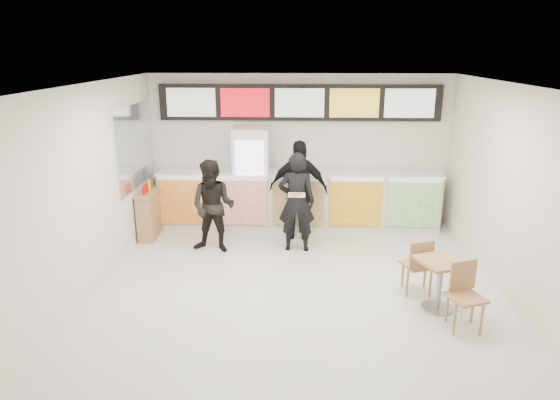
# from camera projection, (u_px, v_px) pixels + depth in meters

# --- Properties ---
(floor) EXTENTS (7.00, 7.00, 0.00)m
(floor) POSITION_uv_depth(u_px,v_px,m) (297.00, 299.00, 7.17)
(floor) COLOR beige
(floor) RESTS_ON ground
(ceiling) EXTENTS (7.00, 7.00, 0.00)m
(ceiling) POSITION_uv_depth(u_px,v_px,m) (300.00, 86.00, 6.30)
(ceiling) COLOR white
(ceiling) RESTS_ON wall_back
(wall_back) EXTENTS (6.00, 0.00, 6.00)m
(wall_back) POSITION_uv_depth(u_px,v_px,m) (299.00, 150.00, 10.08)
(wall_back) COLOR silver
(wall_back) RESTS_ON floor
(wall_left) EXTENTS (0.00, 7.00, 7.00)m
(wall_left) POSITION_uv_depth(u_px,v_px,m) (80.00, 197.00, 6.85)
(wall_left) COLOR silver
(wall_left) RESTS_ON floor
(wall_right) EXTENTS (0.00, 7.00, 7.00)m
(wall_right) POSITION_uv_depth(u_px,v_px,m) (524.00, 202.00, 6.63)
(wall_right) COLOR silver
(wall_right) RESTS_ON floor
(service_counter) EXTENTS (5.56, 0.77, 1.14)m
(service_counter) POSITION_uv_depth(u_px,v_px,m) (298.00, 199.00, 9.96)
(service_counter) COLOR silver
(service_counter) RESTS_ON floor
(menu_board) EXTENTS (5.50, 0.14, 0.70)m
(menu_board) POSITION_uv_depth(u_px,v_px,m) (299.00, 102.00, 9.72)
(menu_board) COLOR black
(menu_board) RESTS_ON wall_back
(drinks_fridge) EXTENTS (0.70, 0.67, 2.00)m
(drinks_fridge) POSITION_uv_depth(u_px,v_px,m) (252.00, 178.00, 9.89)
(drinks_fridge) COLOR white
(drinks_fridge) RESTS_ON floor
(mirror_panel) EXTENTS (0.01, 2.00, 1.50)m
(mirror_panel) POSITION_uv_depth(u_px,v_px,m) (136.00, 146.00, 9.12)
(mirror_panel) COLOR #B2B7BF
(mirror_panel) RESTS_ON wall_left
(customer_main) EXTENTS (0.66, 0.45, 1.77)m
(customer_main) POSITION_uv_depth(u_px,v_px,m) (297.00, 202.00, 8.71)
(customer_main) COLOR black
(customer_main) RESTS_ON floor
(customer_left) EXTENTS (0.90, 0.76, 1.65)m
(customer_left) POSITION_uv_depth(u_px,v_px,m) (213.00, 207.00, 8.67)
(customer_left) COLOR black
(customer_left) RESTS_ON floor
(customer_mid) EXTENTS (1.14, 0.57, 1.86)m
(customer_mid) POSITION_uv_depth(u_px,v_px,m) (298.00, 189.00, 9.34)
(customer_mid) COLOR black
(customer_mid) RESTS_ON floor
(pizza_slice) EXTENTS (0.36, 0.36, 0.02)m
(pizza_slice) POSITION_uv_depth(u_px,v_px,m) (297.00, 195.00, 8.20)
(pizza_slice) COLOR beige
(pizza_slice) RESTS_ON customer_main
(cafe_table) EXTENTS (0.91, 1.53, 0.87)m
(cafe_table) POSITION_uv_depth(u_px,v_px,m) (440.00, 275.00, 6.77)
(cafe_table) COLOR #A8794D
(cafe_table) RESTS_ON floor
(condiment_ledge) EXTENTS (0.32, 0.80, 1.07)m
(condiment_ledge) POSITION_uv_depth(u_px,v_px,m) (150.00, 214.00, 9.45)
(condiment_ledge) COLOR #A8794D
(condiment_ledge) RESTS_ON floor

